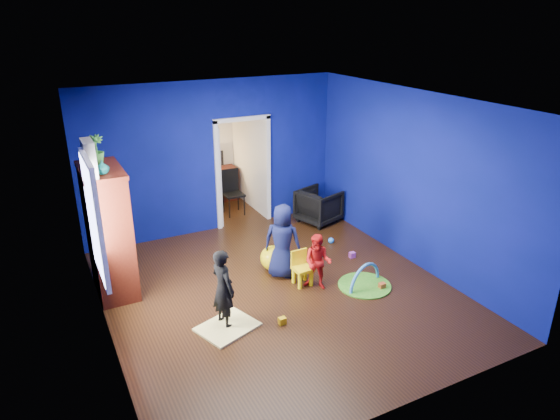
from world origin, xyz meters
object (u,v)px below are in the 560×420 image
toddler_red (318,262)px  folding_chair (233,194)px  armchair (319,206)px  hopper_ball (273,258)px  study_desk (218,184)px  play_mat (364,285)px  vase (102,167)px  crt_tv (111,228)px  tv_armoire (109,231)px  kid_chair (303,270)px  child_navy (282,241)px  child_black (223,288)px

toddler_red → folding_chair: 3.45m
armchair → hopper_ball: (-1.74, -1.42, -0.13)m
armchair → study_desk: size_ratio=0.86×
play_mat → vase: bearing=158.4°
vase → crt_tv: (0.04, 0.30, -1.03)m
tv_armoire → folding_chair: 3.53m
toddler_red → kid_chair: bearing=171.0°
child_navy → folding_chair: (0.31, 2.86, -0.15)m
toddler_red → study_desk: (0.01, 4.41, -0.07)m
crt_tv → hopper_ball: size_ratio=1.66×
tv_armoire → armchair: bearing=11.8°
child_navy → tv_armoire: bearing=23.3°
study_desk → child_navy: bearing=-94.7°
child_navy → vase: bearing=29.7°
hopper_ball → armchair: bearing=39.2°
armchair → tv_armoire: tv_armoire is taller
armchair → play_mat: (-0.70, -2.57, -0.33)m
crt_tv → study_desk: bearing=47.5°
crt_tv → study_desk: (2.78, 3.03, -0.65)m
tv_armoire → folding_chair: bearing=36.3°
hopper_ball → study_desk: bearing=84.2°
vase → child_navy: bearing=-11.1°
kid_chair → folding_chair: bearing=86.1°
toddler_red → vase: 3.41m
armchair → tv_armoire: bearing=83.5°
kid_chair → hopper_ball: bearing=106.3°
play_mat → study_desk: 4.78m
crt_tv → kid_chair: (2.62, -1.19, -0.77)m
child_navy → armchair: bearing=-94.5°
tv_armoire → play_mat: bearing=-25.7°
child_navy → kid_chair: child_navy is taller
child_black → tv_armoire: tv_armoire is taller
armchair → kid_chair: size_ratio=1.52×
crt_tv → vase: bearing=-97.6°
crt_tv → play_mat: 3.98m
kid_chair → folding_chair: folding_chair is taller
vase → study_desk: 4.67m
toddler_red → tv_armoire: (-2.81, 1.39, 0.53)m
toddler_red → crt_tv: 3.15m
toddler_red → play_mat: 0.87m
child_black → crt_tv: bearing=20.0°
child_black → child_navy: child_navy is taller
toddler_red → study_desk: size_ratio=1.02×
tv_armoire → kid_chair: tv_armoire is taller
child_navy → vase: size_ratio=6.60×
tv_armoire → folding_chair: tv_armoire is taller
toddler_red → vase: (-2.81, 1.09, 1.61)m
child_navy → folding_chair: bearing=-55.4°
armchair → hopper_ball: bearing=110.9°
child_navy → folding_chair: size_ratio=1.34×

